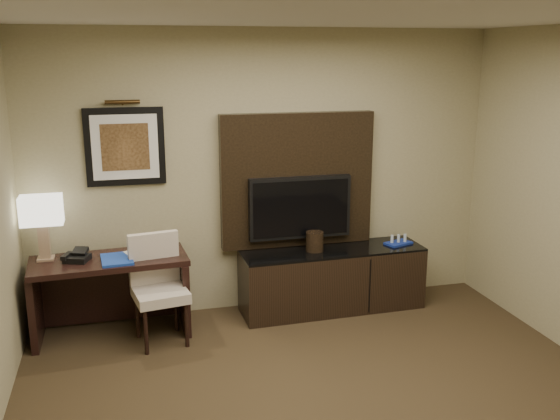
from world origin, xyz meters
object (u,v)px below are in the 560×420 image
object	(u,v)px
desk	(112,297)
desk_phone	(77,256)
ice_bucket	(315,241)
minibar_tray	(398,240)
desk_chair	(160,293)
table_lamp	(43,226)
tv	(300,207)
water_bottle	(158,243)
credenza	(332,279)

from	to	relation	value
desk	desk_phone	xyz separation A→B (m)	(-0.26, -0.01, 0.41)
ice_bucket	desk	bearing A→B (deg)	-178.44
ice_bucket	minibar_tray	bearing A→B (deg)	-0.30
desk_chair	minibar_tray	xyz separation A→B (m)	(2.37, 0.32, 0.21)
desk	table_lamp	size ratio (longest dim) A/B	2.24
desk	desk_phone	size ratio (longest dim) A/B	6.84
desk_chair	tv	bearing A→B (deg)	9.21
table_lamp	desk_phone	world-z (taller)	table_lamp
desk_phone	water_bottle	distance (m)	0.70
desk_chair	water_bottle	world-z (taller)	desk_chair
table_lamp	desk_phone	xyz separation A→B (m)	(0.27, -0.11, -0.25)
desk	desk_phone	bearing A→B (deg)	177.80
credenza	table_lamp	distance (m)	2.72
ice_bucket	table_lamp	bearing A→B (deg)	178.68
desk_phone	water_bottle	xyz separation A→B (m)	(0.70, 0.07, 0.04)
desk	minibar_tray	distance (m)	2.80
credenza	desk	bearing A→B (deg)	-179.99
tv	water_bottle	size ratio (longest dim) A/B	5.88
desk	table_lamp	distance (m)	0.85
desk_phone	minibar_tray	xyz separation A→B (m)	(3.05, 0.05, -0.10)
desk_chair	water_bottle	xyz separation A→B (m)	(0.02, 0.34, 0.35)
desk	table_lamp	xyz separation A→B (m)	(-0.53, 0.11, 0.66)
desk_chair	table_lamp	distance (m)	1.16
desk	credenza	xyz separation A→B (m)	(2.09, 0.05, -0.05)
desk	tv	size ratio (longest dim) A/B	1.34
desk_chair	water_bottle	bearing A→B (deg)	76.89
credenza	ice_bucket	size ratio (longest dim) A/B	9.51
desk_chair	water_bottle	distance (m)	0.48
table_lamp	desk	bearing A→B (deg)	-11.51
table_lamp	tv	bearing A→B (deg)	2.01
desk_phone	minibar_tray	distance (m)	3.05
tv	water_bottle	world-z (taller)	tv
minibar_tray	credenza	bearing A→B (deg)	179.78
water_bottle	table_lamp	bearing A→B (deg)	177.38
credenza	desk_chair	world-z (taller)	desk_chair
desk_chair	ice_bucket	size ratio (longest dim) A/B	4.86
tv	minibar_tray	xyz separation A→B (m)	(0.98, -0.14, -0.36)
credenza	ice_bucket	bearing A→B (deg)	178.07
water_bottle	minibar_tray	xyz separation A→B (m)	(2.35, -0.02, -0.14)
credenza	desk_phone	world-z (taller)	desk_phone
tv	desk_phone	bearing A→B (deg)	-174.58
table_lamp	desk_phone	distance (m)	0.38
desk_chair	desk_phone	bearing A→B (deg)	149.13
desk	credenza	size ratio (longest dim) A/B	0.75
credenza	desk_chair	size ratio (longest dim) A/B	1.96
credenza	tv	distance (m)	0.78
tv	table_lamp	size ratio (longest dim) A/B	1.67
tv	ice_bucket	world-z (taller)	tv
water_bottle	desk	bearing A→B (deg)	-171.67
desk	desk_chair	world-z (taller)	desk_chair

